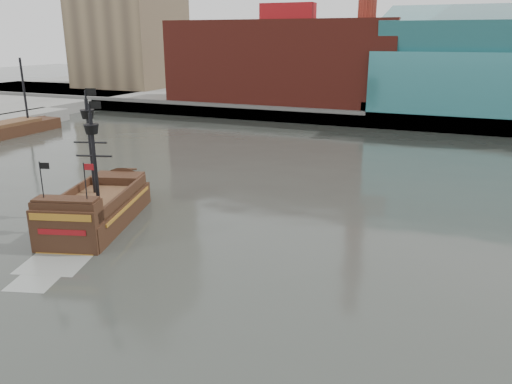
% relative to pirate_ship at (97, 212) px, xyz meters
% --- Properties ---
extents(ground, '(400.00, 400.00, 0.00)m').
position_rel_pirate_ship_xyz_m(ground, '(16.08, -10.16, -1.01)').
color(ground, '#242722').
rests_on(ground, ground).
extents(promenade_far, '(220.00, 60.00, 2.00)m').
position_rel_pirate_ship_xyz_m(promenade_far, '(16.08, 81.84, -0.01)').
color(promenade_far, slate).
rests_on(promenade_far, ground).
extents(seawall, '(220.00, 1.00, 2.60)m').
position_rel_pirate_ship_xyz_m(seawall, '(16.08, 52.34, 0.29)').
color(seawall, '#4C4C49').
rests_on(seawall, ground).
extents(pirate_ship, '(8.54, 15.57, 11.17)m').
position_rel_pirate_ship_xyz_m(pirate_ship, '(0.00, 0.00, 0.00)').
color(pirate_ship, black).
rests_on(pirate_ship, ground).
extents(docked_vessel, '(4.38, 18.67, 12.66)m').
position_rel_pirate_ship_xyz_m(docked_vessel, '(-36.61, 23.85, -0.21)').
color(docked_vessel, black).
rests_on(docked_vessel, ground).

